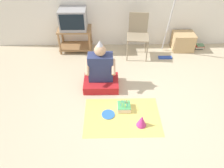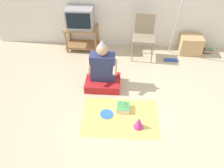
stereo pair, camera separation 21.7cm
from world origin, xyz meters
The scene contains 12 objects.
ground_plane centered at (0.00, 0.00, 0.00)m, with size 16.00×16.00×0.00m, color beige.
tv_stand centered at (-1.20, 1.97, 0.30)m, with size 0.69×0.43×0.51m.
tv centered at (-1.20, 1.97, 0.72)m, with size 0.54×0.42×0.42m.
folding_chair centered at (0.11, 1.75, 0.52)m, with size 0.47×0.43×0.89m.
cardboard_box_stack centered at (1.14, 1.96, 0.19)m, with size 0.45×0.39×0.38m.
dust_mop centered at (0.70, 1.68, 0.39)m, with size 0.28×0.39×1.31m.
book_pile centered at (1.54, 1.97, 0.05)m, with size 0.19×0.13×0.10m.
person_seated centered at (-0.63, 0.71, 0.29)m, with size 0.60×0.47×0.89m.
party_cloth centered at (-0.30, -0.04, 0.00)m, with size 1.16×0.79×0.01m.
birthday_cake centered at (-0.26, 0.12, 0.05)m, with size 0.21×0.21×0.16m.
party_hat_blue centered at (-0.03, -0.21, 0.10)m, with size 0.15×0.15×0.19m.
paper_plate centered at (-0.51, 0.00, 0.01)m, with size 0.20×0.20×0.01m.
Camera 2 is at (-0.28, -2.29, 2.52)m, focal length 35.00 mm.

